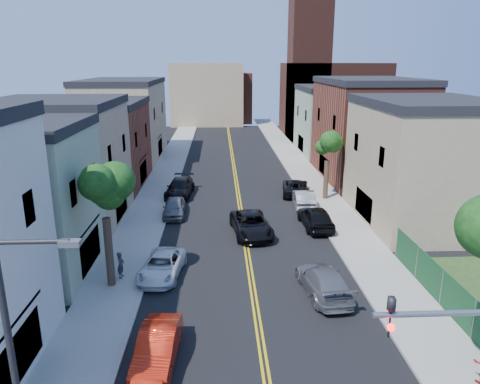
{
  "coord_description": "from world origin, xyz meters",
  "views": [
    {
      "loc": [
        -1.78,
        -9.28,
        12.2
      ],
      "look_at": [
        -0.11,
        25.99,
        2.0
      ],
      "focal_mm": 33.83,
      "sensor_mm": 36.0,
      "label": 1
    }
  ],
  "objects": [
    {
      "name": "fence_right",
      "position": [
        9.5,
        9.5,
        1.1
      ],
      "size": [
        0.04,
        15.0,
        1.9
      ],
      "primitive_type": "cube",
      "color": "#143F1E",
      "rests_on": "sidewalk_right"
    },
    {
      "name": "bldg_left_brick",
      "position": [
        -14.0,
        36.0,
        4.0
      ],
      "size": [
        9.0,
        12.0,
        8.0
      ],
      "primitive_type": "cube",
      "color": "brown",
      "rests_on": "ground"
    },
    {
      "name": "bldg_right_brick",
      "position": [
        14.0,
        38.0,
        5.0
      ],
      "size": [
        9.0,
        14.0,
        10.0
      ],
      "primitive_type": "cube",
      "color": "brown",
      "rests_on": "ground"
    },
    {
      "name": "silver_car_right",
      "position": [
        5.5,
        27.89,
        0.77
      ],
      "size": [
        1.91,
        4.78,
        1.55
      ],
      "primitive_type": "imported",
      "rotation": [
        0.0,
        0.0,
        3.08
      ],
      "color": "#98999F",
      "rests_on": "ground"
    },
    {
      "name": "tree_right_far",
      "position": [
        7.92,
        30.01,
        5.76
      ],
      "size": [
        4.4,
        4.4,
        8.03
      ],
      "color": "#37271B",
      "rests_on": "sidewalk_right"
    },
    {
      "name": "bldg_left_palegrn",
      "position": [
        -14.0,
        16.0,
        4.25
      ],
      "size": [
        9.0,
        8.0,
        8.5
      ],
      "primitive_type": "cube",
      "color": "gray",
      "rests_on": "ground"
    },
    {
      "name": "bldg_right_tan",
      "position": [
        14.0,
        24.0,
        4.5
      ],
      "size": [
        9.0,
        12.0,
        9.0
      ],
      "primitive_type": "cube",
      "color": "#998466",
      "rests_on": "ground"
    },
    {
      "name": "white_pickup",
      "position": [
        -5.22,
        15.23,
        0.66
      ],
      "size": [
        2.77,
        4.98,
        1.32
      ],
      "primitive_type": "imported",
      "rotation": [
        0.0,
        0.0,
        -0.13
      ],
      "color": "silver",
      "rests_on": "ground"
    },
    {
      "name": "church",
      "position": [
        16.33,
        67.07,
        7.24
      ],
      "size": [
        16.2,
        14.2,
        22.6
      ],
      "color": "#4C2319",
      "rests_on": "ground"
    },
    {
      "name": "bldg_left_tan_near",
      "position": [
        -14.0,
        25.0,
        4.5
      ],
      "size": [
        9.0,
        10.0,
        9.0
      ],
      "primitive_type": "cube",
      "color": "#998466",
      "rests_on": "ground"
    },
    {
      "name": "tree_left_mid",
      "position": [
        -7.88,
        14.01,
        6.58
      ],
      "size": [
        5.2,
        5.2,
        9.29
      ],
      "color": "#37271B",
      "rests_on": "sidewalk_left"
    },
    {
      "name": "sidewalk_left",
      "position": [
        -7.9,
        40.0,
        0.07
      ],
      "size": [
        3.2,
        100.0,
        0.15
      ],
      "primitive_type": "cube",
      "color": "gray",
      "rests_on": "ground"
    },
    {
      "name": "red_sedan",
      "position": [
        -4.46,
        7.18,
        0.73
      ],
      "size": [
        1.81,
        4.51,
        1.46
      ],
      "primitive_type": "imported",
      "rotation": [
        0.0,
        0.0,
        -0.06
      ],
      "color": "red",
      "rests_on": "ground"
    },
    {
      "name": "sidewalk_right",
      "position": [
        7.9,
        40.0,
        0.07
      ],
      "size": [
        3.2,
        100.0,
        0.15
      ],
      "primitive_type": "cube",
      "color": "gray",
      "rests_on": "ground"
    },
    {
      "name": "bldg_left_tan_far",
      "position": [
        -14.0,
        50.0,
        4.75
      ],
      "size": [
        9.0,
        16.0,
        9.5
      ],
      "primitive_type": "cube",
      "color": "#998466",
      "rests_on": "ground"
    },
    {
      "name": "grey_car_right",
      "position": [
        3.8,
        12.65,
        0.75
      ],
      "size": [
        2.61,
        5.37,
        1.51
      ],
      "primitive_type": "imported",
      "rotation": [
        0.0,
        0.0,
        3.24
      ],
      "color": "#595A60",
      "rests_on": "ground"
    },
    {
      "name": "curb_left",
      "position": [
        -6.15,
        40.0,
        0.07
      ],
      "size": [
        0.3,
        100.0,
        0.15
      ],
      "primitive_type": "cube",
      "color": "gray",
      "rests_on": "ground"
    },
    {
      "name": "black_suv_lane",
      "position": [
        0.5,
        21.65,
        0.77
      ],
      "size": [
        3.18,
        5.83,
        1.55
      ],
      "primitive_type": "imported",
      "rotation": [
        0.0,
        0.0,
        0.11
      ],
      "color": "black",
      "rests_on": "ground"
    },
    {
      "name": "curb_right",
      "position": [
        6.15,
        40.0,
        0.07
      ],
      "size": [
        0.3,
        100.0,
        0.15
      ],
      "primitive_type": "cube",
      "color": "gray",
      "rests_on": "ground"
    },
    {
      "name": "street_lamp",
      "position": [
        -7.01,
        1.0,
        4.72
      ],
      "size": [
        2.14,
        0.25,
        8.0
      ],
      "color": "black",
      "rests_on": "sidewalk_left"
    },
    {
      "name": "backdrop_center",
      "position": [
        0.0,
        86.0,
        5.0
      ],
      "size": [
        10.0,
        8.0,
        10.0
      ],
      "primitive_type": "cube",
      "color": "brown",
      "rests_on": "ground"
    },
    {
      "name": "black_car_right",
      "position": [
        5.5,
        22.8,
        0.85
      ],
      "size": [
        2.22,
        5.06,
        1.7
      ],
      "primitive_type": "imported",
      "rotation": [
        0.0,
        0.0,
        3.19
      ],
      "color": "black",
      "rests_on": "ground"
    },
    {
      "name": "pedestrian_left",
      "position": [
        -7.53,
        14.87,
        0.93
      ],
      "size": [
        0.42,
        0.6,
        1.56
      ],
      "primitive_type": "imported",
      "rotation": [
        0.0,
        0.0,
        1.49
      ],
      "color": "#2A2932",
      "rests_on": "sidewalk_left"
    },
    {
      "name": "black_car_left",
      "position": [
        -5.5,
        31.85,
        0.8
      ],
      "size": [
        2.74,
        5.72,
        1.61
      ],
      "primitive_type": "imported",
      "rotation": [
        0.0,
        0.0,
        -0.09
      ],
      "color": "black",
      "rests_on": "ground"
    },
    {
      "name": "backdrop_left",
      "position": [
        -4.0,
        82.0,
        6.0
      ],
      "size": [
        14.0,
        8.0,
        12.0
      ],
      "primitive_type": "cube",
      "color": "#998466",
      "rests_on": "ground"
    },
    {
      "name": "bldg_right_palegrn",
      "position": [
        14.0,
        52.0,
        4.25
      ],
      "size": [
        9.0,
        12.0,
        8.5
      ],
      "primitive_type": "cube",
      "color": "gray",
      "rests_on": "ground"
    },
    {
      "name": "grey_car_left",
      "position": [
        -5.5,
        26.1,
        0.73
      ],
      "size": [
        1.81,
        4.32,
        1.46
      ],
      "primitive_type": "imported",
      "rotation": [
        0.0,
        0.0,
        0.02
      ],
      "color": "#565A5D",
      "rests_on": "ground"
    },
    {
      "name": "dark_car_right_far",
      "position": [
        5.47,
        31.88,
        0.72
      ],
      "size": [
        3.05,
        5.45,
        1.44
      ],
      "primitive_type": "imported",
      "rotation": [
        0.0,
        0.0,
        3.01
      ],
      "color": "black",
      "rests_on": "ground"
    }
  ]
}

